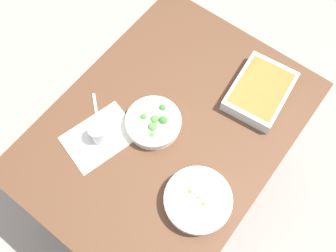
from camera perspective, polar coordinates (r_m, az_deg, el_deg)
The scene contains 10 objects.
ground_plane at distance 2.23m, azimuth 0.00°, elevation -7.82°, with size 6.00×6.00×0.00m, color #9E9389.
dining_table at distance 1.62m, azimuth 0.00°, elevation -1.31°, with size 1.20×0.90×0.74m.
placemat at distance 1.54m, azimuth -10.36°, elevation -1.65°, with size 0.28×0.20×0.00m, color silver.
stew_bowl at distance 1.41m, azimuth 4.59°, elevation -11.28°, with size 0.26×0.26×0.06m.
broccoli_bowl at distance 1.51m, azimuth -2.23°, elevation 0.56°, with size 0.23×0.23×0.07m.
baking_dish at distance 1.62m, azimuth 13.96°, elevation 5.27°, with size 0.32×0.25×0.06m.
drink_cup at distance 1.50m, azimuth -10.59°, elevation -1.12°, with size 0.07×0.07×0.08m.
spoon_by_stew at distance 1.44m, azimuth 4.70°, elevation -9.87°, with size 0.16×0.10×0.01m.
spoon_by_broccoli at distance 1.55m, azimuth -5.60°, elevation 0.94°, with size 0.09×0.17×0.01m.
spoon_spare at distance 1.57m, azimuth -10.83°, elevation 1.40°, with size 0.13×0.15×0.01m.
Camera 1 is at (-0.50, -0.38, 2.14)m, focal length 39.75 mm.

